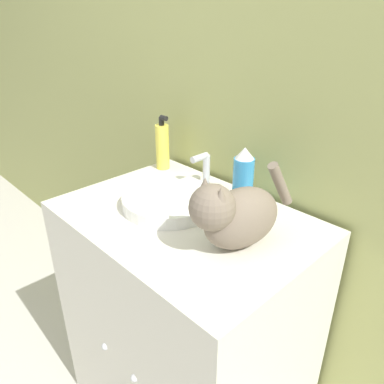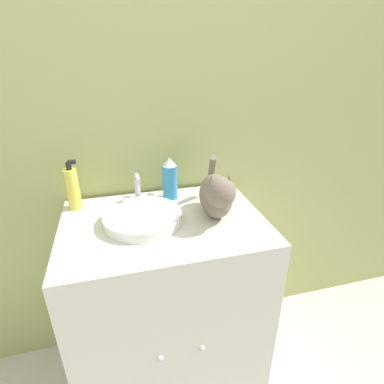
% 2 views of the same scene
% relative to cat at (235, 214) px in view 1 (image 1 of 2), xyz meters
% --- Properties ---
extents(wall_back, '(6.00, 0.05, 2.50)m').
position_rel_cat_xyz_m(wall_back, '(-0.21, 0.34, 0.27)').
color(wall_back, tan).
rests_on(wall_back, ground_plane).
extents(vanity_cabinet, '(0.78, 0.57, 0.89)m').
position_rel_cat_xyz_m(vanity_cabinet, '(-0.21, 0.02, -0.54)').
color(vanity_cabinet, silver).
rests_on(vanity_cabinet, ground_plane).
extents(sink_basin, '(0.30, 0.30, 0.04)m').
position_rel_cat_xyz_m(sink_basin, '(-0.29, 0.03, -0.08)').
color(sink_basin, white).
rests_on(sink_basin, vanity_cabinet).
extents(faucet, '(0.13, 0.08, 0.14)m').
position_rel_cat_xyz_m(faucet, '(-0.29, 0.19, -0.04)').
color(faucet, silver).
rests_on(faucet, vanity_cabinet).
extents(cat, '(0.17, 0.34, 0.21)m').
position_rel_cat_xyz_m(cat, '(0.00, 0.00, 0.00)').
color(cat, '#7A6B5B').
rests_on(cat, vanity_cabinet).
extents(soap_bottle, '(0.06, 0.05, 0.21)m').
position_rel_cat_xyz_m(soap_bottle, '(-0.54, 0.21, -0.01)').
color(soap_bottle, '#EADB4C').
rests_on(soap_bottle, vanity_cabinet).
extents(spray_bottle, '(0.07, 0.07, 0.19)m').
position_rel_cat_xyz_m(spray_bottle, '(-0.14, 0.21, -0.01)').
color(spray_bottle, '#338CCC').
rests_on(spray_bottle, vanity_cabinet).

